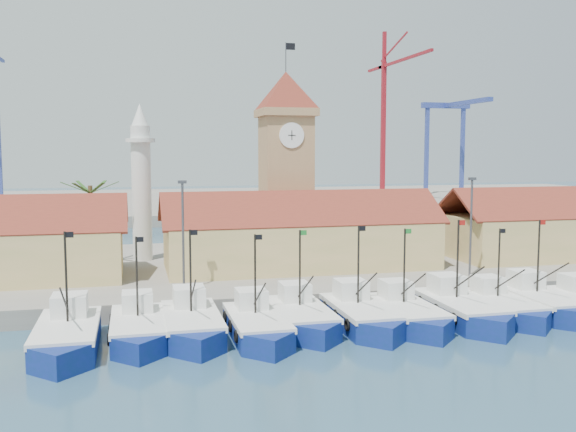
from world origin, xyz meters
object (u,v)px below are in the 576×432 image
object	(u,v)px
boat_5	(362,317)
minaret	(141,182)
clock_tower	(286,160)
boat_0	(67,339)

from	to	relation	value
boat_5	minaret	world-z (taller)	minaret
clock_tower	minaret	world-z (taller)	clock_tower
boat_0	boat_5	distance (m)	20.44
boat_0	clock_tower	distance (m)	33.26
boat_5	clock_tower	size ratio (longest dim) A/B	0.46
boat_5	minaret	size ratio (longest dim) A/B	0.64
boat_0	clock_tower	size ratio (longest dim) A/B	0.47
boat_0	boat_5	xyz separation A→B (m)	(20.43, 0.67, -0.03)
clock_tower	minaret	distance (m)	15.30
boat_0	minaret	distance (m)	27.90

